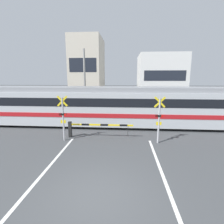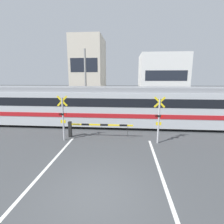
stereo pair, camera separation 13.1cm
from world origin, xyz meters
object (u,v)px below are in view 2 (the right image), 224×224
(crossing_signal_left, at_px, (63,116))
(pedestrian, at_px, (114,102))
(crossing_barrier_far, at_px, (132,110))
(crossing_barrier_near, at_px, (87,127))
(crossing_signal_right, at_px, (159,118))
(commuter_train, at_px, (97,105))

(crossing_signal_left, xyz_separation_m, pedestrian, (2.49, 10.59, -0.60))
(crossing_barrier_far, bearing_deg, pedestrian, 119.92)
(crossing_barrier_near, height_order, crossing_signal_left, crossing_signal_left)
(pedestrian, bearing_deg, crossing_barrier_far, -60.08)
(crossing_signal_left, height_order, crossing_signal_right, same)
(crossing_barrier_near, xyz_separation_m, crossing_barrier_far, (3.17, 6.34, 0.00))
(crossing_barrier_near, relative_size, crossing_signal_right, 1.50)
(pedestrian, bearing_deg, crossing_signal_left, -103.21)
(crossing_signal_right, bearing_deg, crossing_barrier_far, 101.27)
(crossing_barrier_near, relative_size, crossing_barrier_far, 1.00)
(commuter_train, relative_size, crossing_signal_right, 7.44)
(crossing_signal_left, distance_m, pedestrian, 10.90)
(crossing_barrier_far, distance_m, crossing_signal_left, 8.39)
(commuter_train, relative_size, crossing_barrier_far, 4.97)
(pedestrian, bearing_deg, crossing_signal_right, -71.88)
(crossing_barrier_far, relative_size, crossing_signal_right, 1.50)
(crossing_barrier_far, xyz_separation_m, pedestrian, (-2.07, 3.61, 0.25))
(crossing_barrier_near, xyz_separation_m, pedestrian, (1.09, 9.95, 0.25))
(commuter_train, distance_m, pedestrian, 6.94)
(commuter_train, xyz_separation_m, crossing_barrier_far, (3.04, 3.22, -0.99))
(crossing_barrier_near, bearing_deg, pedestrian, 83.72)
(crossing_signal_right, relative_size, pedestrian, 1.69)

